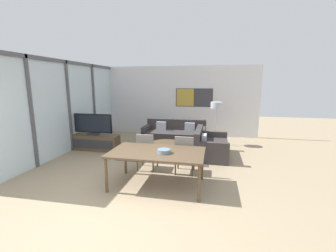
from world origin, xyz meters
name	(u,v)px	position (x,y,z in m)	size (l,w,h in m)	color
ground_plane	(113,210)	(0.00, 0.00, 0.00)	(24.00, 24.00, 0.00)	#9E896B
wall_back	(175,101)	(0.03, 5.92, 1.40)	(6.65, 0.09, 2.80)	silver
window_wall_left	(68,103)	(-2.82, 2.96, 1.53)	(0.07, 5.92, 2.80)	silver
area_rug	(166,154)	(0.25, 3.15, 0.00)	(2.59, 1.63, 0.01)	#473D38
tv_console	(94,142)	(-2.15, 3.18, 0.25)	(1.63, 0.47, 0.49)	brown
television	(93,124)	(-2.15, 3.18, 0.83)	(1.28, 0.20, 0.68)	#2D2D33
sofa_main	(175,135)	(0.25, 4.60, 0.27)	(2.20, 0.93, 0.81)	#383333
sofa_side	(209,147)	(1.50, 3.27, 0.27)	(0.93, 1.50, 0.81)	#383333
coffee_table	(166,146)	(0.25, 3.15, 0.27)	(1.01, 1.01, 0.35)	brown
dining_table	(157,154)	(0.50, 1.07, 0.69)	(1.93, 1.10, 0.75)	brown
dining_chair_left	(146,150)	(0.03, 1.86, 0.51)	(0.46, 0.46, 0.93)	gray
dining_chair_centre	(185,153)	(0.98, 1.82, 0.51)	(0.46, 0.46, 0.93)	gray
fruit_bowl	(164,151)	(0.67, 0.99, 0.79)	(0.26, 0.26, 0.08)	slate
floor_lamp	(216,108)	(1.69, 4.60, 1.29)	(0.40, 0.40, 1.49)	#2D2D33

